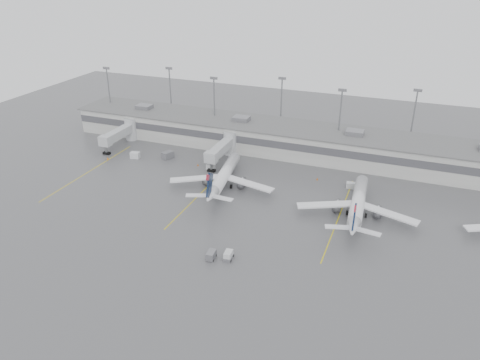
% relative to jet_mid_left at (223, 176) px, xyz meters
% --- Properties ---
extents(ground, '(260.00, 260.00, 0.00)m').
position_rel_jet_mid_left_xyz_m(ground, '(13.57, -28.43, -3.12)').
color(ground, '#4C4C4F').
rests_on(ground, ground).
extents(terminal, '(152.00, 17.00, 9.45)m').
position_rel_jet_mid_left_xyz_m(terminal, '(13.56, 29.55, 1.05)').
color(terminal, '#A8A9A3').
rests_on(terminal, ground).
extents(light_masts, '(142.40, 8.00, 20.60)m').
position_rel_jet_mid_left_xyz_m(light_masts, '(13.57, 35.32, 8.90)').
color(light_masts, gray).
rests_on(light_masts, ground).
extents(jet_bridge_left, '(4.00, 17.20, 7.00)m').
position_rel_jet_mid_left_xyz_m(jet_bridge_left, '(-41.93, 17.29, 0.75)').
color(jet_bridge_left, '#ADAFB2').
rests_on(jet_bridge_left, ground).
extents(jet_bridge_right, '(4.00, 17.20, 7.00)m').
position_rel_jet_mid_left_xyz_m(jet_bridge_right, '(-6.93, 17.29, 0.75)').
color(jet_bridge_right, '#ADAFB2').
rests_on(jet_bridge_right, ground).
extents(stand_markings, '(105.25, 40.00, 0.01)m').
position_rel_jet_mid_left_xyz_m(stand_markings, '(13.57, -4.43, -3.12)').
color(stand_markings, '#D2BD0C').
rests_on(stand_markings, ground).
extents(jet_mid_left, '(27.42, 30.94, 10.05)m').
position_rel_jet_mid_left_xyz_m(jet_mid_left, '(0.00, 0.00, 0.00)').
color(jet_mid_left, white).
rests_on(jet_mid_left, ground).
extents(jet_mid_right, '(27.66, 31.07, 10.05)m').
position_rel_jet_mid_left_xyz_m(jet_mid_right, '(34.72, -2.44, -0.00)').
color(jet_mid_right, white).
rests_on(jet_mid_right, ground).
extents(baggage_tug, '(1.93, 2.78, 1.70)m').
position_rel_jet_mid_left_xyz_m(baggage_tug, '(13.53, -29.45, -2.46)').
color(baggage_tug, silver).
rests_on(baggage_tug, ground).
extents(baggage_cart, '(1.70, 2.70, 1.66)m').
position_rel_jet_mid_left_xyz_m(baggage_cart, '(10.33, -30.65, -2.26)').
color(baggage_cart, slate).
rests_on(baggage_cart, ground).
extents(gse_uld_a, '(2.92, 2.22, 1.87)m').
position_rel_jet_mid_left_xyz_m(gse_uld_a, '(-32.16, 8.11, -2.19)').
color(gse_uld_a, silver).
rests_on(gse_uld_a, ground).
extents(gse_uld_b, '(2.33, 1.59, 1.62)m').
position_rel_jet_mid_left_xyz_m(gse_uld_b, '(-7.62, 8.69, -2.31)').
color(gse_uld_b, silver).
rests_on(gse_uld_b, ground).
extents(gse_uld_c, '(2.42, 1.75, 1.61)m').
position_rel_jet_mid_left_xyz_m(gse_uld_c, '(31.14, 11.11, -2.32)').
color(gse_uld_c, silver).
rests_on(gse_uld_c, ground).
extents(gse_loader, '(3.12, 3.88, 2.11)m').
position_rel_jet_mid_left_xyz_m(gse_loader, '(-22.96, 11.49, -2.07)').
color(gse_loader, slate).
rests_on(gse_loader, ground).
extents(cone_a, '(0.50, 0.50, 0.79)m').
position_rel_jet_mid_left_xyz_m(cone_a, '(-39.20, 4.25, -2.73)').
color(cone_a, '#DC5E04').
rests_on(cone_a, ground).
extents(cone_b, '(0.42, 0.42, 0.67)m').
position_rel_jet_mid_left_xyz_m(cone_b, '(-12.17, 9.75, -2.79)').
color(cone_b, '#DC5E04').
rests_on(cone_b, ground).
extents(cone_c, '(0.45, 0.45, 0.71)m').
position_rel_jet_mid_left_xyz_m(cone_c, '(21.97, 12.82, -2.77)').
color(cone_c, '#DC5E04').
rests_on(cone_c, ground).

